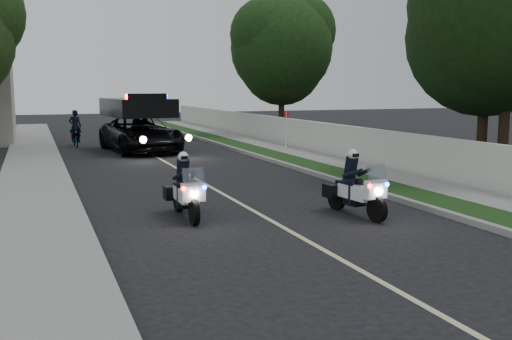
{
  "coord_description": "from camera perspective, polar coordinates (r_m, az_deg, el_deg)",
  "views": [
    {
      "loc": [
        -5.08,
        -9.21,
        3.1
      ],
      "look_at": [
        0.16,
        4.32,
        1.0
      ],
      "focal_mm": 40.57,
      "sensor_mm": 36.0,
      "label": 1
    }
  ],
  "objects": [
    {
      "name": "police_moto_left",
      "position": [
        13.91,
        -6.94,
        -4.71
      ],
      "size": [
        0.66,
        1.86,
        1.58
      ],
      "primitive_type": null,
      "rotation": [
        0.0,
        0.0,
        -0.0
      ],
      "color": "silver",
      "rests_on": "ground"
    },
    {
      "name": "curb_right",
      "position": [
        21.5,
        4.32,
        0.12
      ],
      "size": [
        0.2,
        60.0,
        0.15
      ],
      "primitive_type": "cube",
      "color": "gray",
      "rests_on": "ground"
    },
    {
      "name": "tree_right_e",
      "position": [
        36.99,
        2.51,
        3.41
      ],
      "size": [
        5.65,
        5.65,
        8.86
      ],
      "primitive_type": null,
      "rotation": [
        0.0,
        0.0,
        0.07
      ],
      "color": "#1C3611",
      "rests_on": "ground"
    },
    {
      "name": "property_wall",
      "position": [
        22.87,
        11.14,
        2.18
      ],
      "size": [
        0.22,
        60.0,
        1.5
      ],
      "primitive_type": "cube",
      "color": "beige",
      "rests_on": "ground"
    },
    {
      "name": "lane_marking",
      "position": [
        20.11,
        -6.3,
        -0.67
      ],
      "size": [
        0.12,
        50.0,
        0.01
      ],
      "primitive_type": "cube",
      "color": "#BFB78C",
      "rests_on": "ground"
    },
    {
      "name": "bicycle",
      "position": [
        31.62,
        -17.32,
        2.23
      ],
      "size": [
        0.72,
        1.94,
        1.0
      ],
      "primitive_type": "imported",
      "rotation": [
        0.0,
        0.0,
        0.03
      ],
      "color": "black",
      "rests_on": "ground"
    },
    {
      "name": "curb_left",
      "position": [
        19.47,
        -18.04,
        -1.11
      ],
      "size": [
        0.2,
        60.0,
        0.15
      ],
      "primitive_type": "cube",
      "color": "gray",
      "rests_on": "ground"
    },
    {
      "name": "police_moto_right",
      "position": [
        14.25,
        9.72,
        -4.45
      ],
      "size": [
        0.89,
        1.96,
        1.61
      ],
      "primitive_type": null,
      "rotation": [
        0.0,
        0.0,
        0.12
      ],
      "color": "white",
      "rests_on": "ground"
    },
    {
      "name": "police_suv",
      "position": [
        28.37,
        -11.27,
        1.8
      ],
      "size": [
        3.49,
        6.41,
        2.99
      ],
      "primitive_type": "imported",
      "rotation": [
        0.0,
        0.0,
        0.11
      ],
      "color": "black",
      "rests_on": "ground"
    },
    {
      "name": "sidewalk_right",
      "position": [
        22.43,
        8.93,
        0.39
      ],
      "size": [
        1.4,
        60.0,
        0.16
      ],
      "primitive_type": "cube",
      "color": "gray",
      "rests_on": "ground"
    },
    {
      "name": "cyclist",
      "position": [
        31.62,
        -17.32,
        2.23
      ],
      "size": [
        0.64,
        0.44,
        1.7
      ],
      "primitive_type": "imported",
      "rotation": [
        0.0,
        0.0,
        3.08
      ],
      "color": "black",
      "rests_on": "ground"
    },
    {
      "name": "tree_right_c",
      "position": [
        22.54,
        21.2,
        -0.23
      ],
      "size": [
        6.9,
        6.9,
        9.42
      ],
      "primitive_type": null,
      "rotation": [
        0.0,
        0.0,
        0.26
      ],
      "color": "black",
      "rests_on": "ground"
    },
    {
      "name": "sidewalk_left",
      "position": [
        19.45,
        -21.27,
        -1.27
      ],
      "size": [
        2.0,
        60.0,
        0.16
      ],
      "primitive_type": "cube",
      "color": "gray",
      "rests_on": "ground"
    },
    {
      "name": "sign_post",
      "position": [
        27.24,
        2.97,
        1.68
      ],
      "size": [
        0.42,
        0.42,
        2.03
      ],
      "primitive_type": null,
      "rotation": [
        0.0,
        0.0,
        0.42
      ],
      "color": "red",
      "rests_on": "ground"
    },
    {
      "name": "ground",
      "position": [
        10.96,
        7.45,
        -8.26
      ],
      "size": [
        120.0,
        120.0,
        0.0
      ],
      "primitive_type": "plane",
      "color": "black",
      "rests_on": "ground"
    },
    {
      "name": "tree_right_a",
      "position": [
        21.94,
        22.99,
        -0.55
      ],
      "size": [
        7.94,
        7.94,
        11.38
      ],
      "primitive_type": null,
      "rotation": [
        0.0,
        0.0,
        0.18
      ],
      "color": "black",
      "rests_on": "ground"
    },
    {
      "name": "tree_right_d",
      "position": [
        36.8,
        2.49,
        3.39
      ],
      "size": [
        8.22,
        8.22,
        10.61
      ],
      "primitive_type": null,
      "rotation": [
        0.0,
        0.0,
        -0.37
      ],
      "color": "#1C3C14",
      "rests_on": "ground"
    },
    {
      "name": "grass_verge",
      "position": [
        21.81,
        5.98,
        0.22
      ],
      "size": [
        1.2,
        60.0,
        0.16
      ],
      "primitive_type": "cube",
      "color": "#193814",
      "rests_on": "ground"
    }
  ]
}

